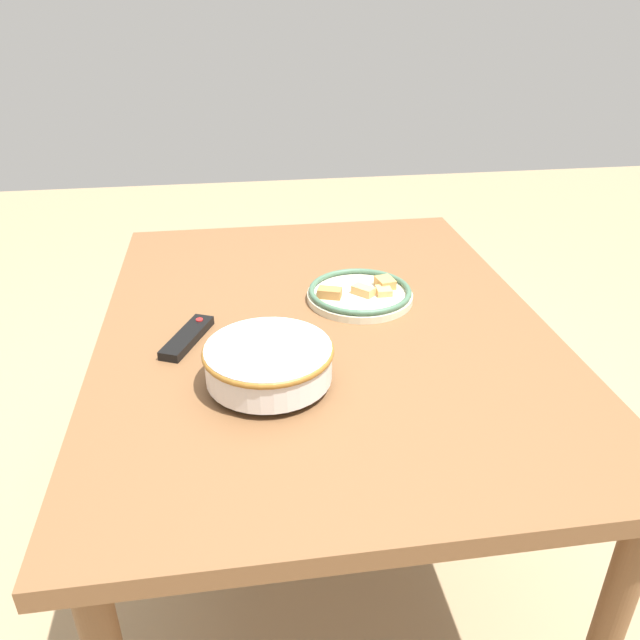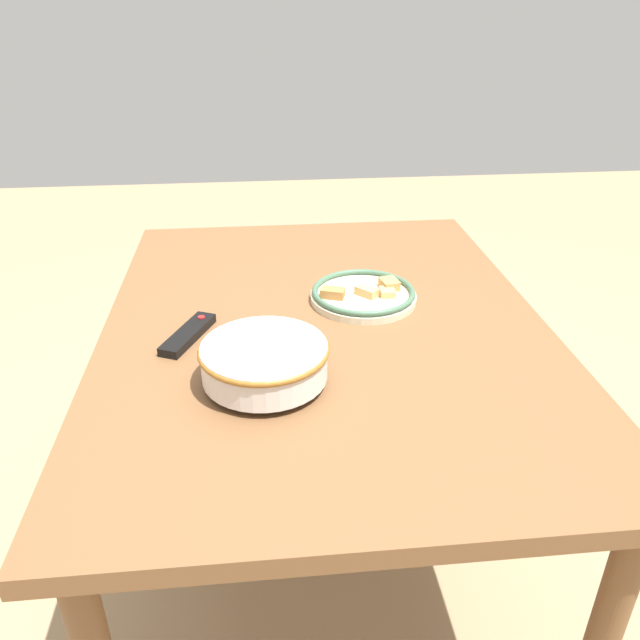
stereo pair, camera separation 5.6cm
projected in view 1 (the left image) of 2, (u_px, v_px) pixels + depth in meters
The scene contains 5 objects.
ground_plane at pixel (323, 550), 1.84m from camera, with size 8.00×8.00×0.00m, color #9E8460.
dining_table at pixel (324, 350), 1.51m from camera, with size 1.37×1.03×0.77m.
noodle_bowl at pixel (269, 362), 1.22m from camera, with size 0.26×0.26×0.09m.
food_plate at pixel (360, 294), 1.57m from camera, with size 0.27×0.27×0.04m.
tv_remote at pixel (187, 337), 1.39m from camera, with size 0.19×0.12×0.02m.
Camera 1 is at (-1.29, 0.20, 1.47)m, focal length 35.00 mm.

